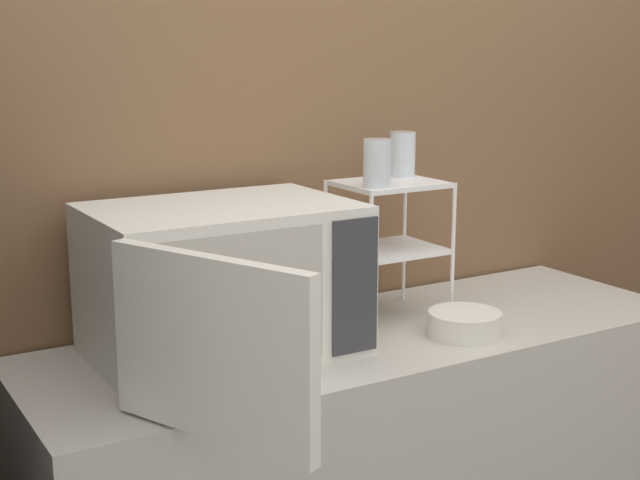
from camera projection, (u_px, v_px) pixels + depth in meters
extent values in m
cube|color=brown|center=(304.00, 149.00, 2.31)|extent=(8.00, 0.06, 2.60)
cube|color=silver|center=(222.00, 280.00, 1.96)|extent=(0.56, 0.39, 0.34)
cube|color=#B7B2A8|center=(234.00, 305.00, 1.77)|extent=(0.40, 0.01, 0.29)
cube|color=#333338|center=(355.00, 287.00, 1.90)|extent=(0.11, 0.01, 0.30)
cube|color=silver|center=(211.00, 348.00, 1.52)|extent=(0.20, 0.42, 0.32)
cylinder|color=white|center=(371.00, 264.00, 2.08)|extent=(0.01, 0.01, 0.34)
cylinder|color=white|center=(453.00, 252.00, 2.21)|extent=(0.01, 0.01, 0.34)
cylinder|color=white|center=(326.00, 248.00, 2.25)|extent=(0.01, 0.01, 0.34)
cylinder|color=white|center=(404.00, 237.00, 2.38)|extent=(0.01, 0.01, 0.34)
cube|color=white|center=(389.00, 250.00, 2.23)|extent=(0.25, 0.21, 0.01)
cube|color=white|center=(390.00, 184.00, 2.19)|extent=(0.25, 0.21, 0.01)
cylinder|color=silver|center=(377.00, 163.00, 2.09)|extent=(0.07, 0.07, 0.11)
cylinder|color=silver|center=(402.00, 154.00, 2.27)|extent=(0.07, 0.07, 0.11)
cylinder|color=silver|center=(464.00, 333.00, 2.11)|extent=(0.10, 0.10, 0.01)
cylinder|color=silver|center=(465.00, 324.00, 2.11)|extent=(0.17, 0.17, 0.06)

